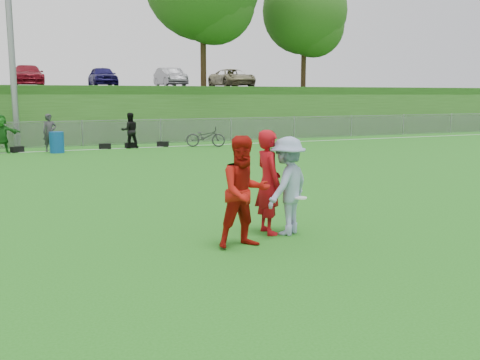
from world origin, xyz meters
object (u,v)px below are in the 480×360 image
bicycle (206,137)px  player_blue (288,186)px  player_red_center (245,192)px  player_red_left (268,182)px  frisbee (300,198)px  recycling_bin (57,142)px

bicycle → player_blue: bearing=-169.3°
player_red_center → player_red_left: bearing=38.8°
frisbee → bicycle: (4.04, 16.47, -0.19)m
player_red_center → bicycle: size_ratio=0.98×
frisbee → recycling_bin: recycling_bin is taller
frisbee → player_red_center: bearing=-166.7°
player_red_center → player_blue: 1.16m
player_red_left → recycling_bin: size_ratio=2.06×
player_blue → frisbee: bearing=98.0°
frisbee → recycling_bin: 16.73m
frisbee → player_red_left: bearing=142.3°
player_red_center → bicycle: 17.58m
recycling_bin → bicycle: (6.95, 0.00, 0.04)m
player_red_left → player_blue: bearing=-118.7°
player_blue → player_red_center: bearing=-10.3°
player_red_center → bicycle: (5.27, 16.76, -0.43)m
recycling_bin → bicycle: 6.95m
player_red_left → bicycle: size_ratio=1.00×
player_blue → frisbee: 0.32m
frisbee → bicycle: 16.96m
bicycle → recycling_bin: bearing=115.2°
recycling_bin → bicycle: bearing=0.0°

